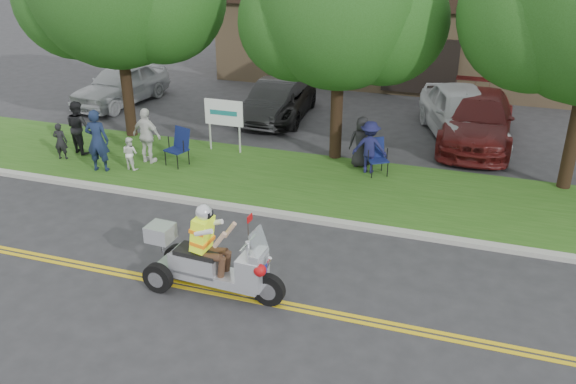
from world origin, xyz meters
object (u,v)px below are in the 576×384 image
(spectator_adult_left, at_px, (97,140))
(spectator_adult_mid, at_px, (79,127))
(trike_scooter, at_px, (209,262))
(parked_car_far_right, at_px, (462,113))
(lawn_chair_b, at_px, (376,154))
(lawn_chair_a, at_px, (179,144))
(spectator_adult_right, at_px, (147,136))
(parked_car_mid, at_px, (278,102))
(parked_car_left, at_px, (276,101))
(parked_car_far_left, at_px, (121,84))
(parked_car_right, at_px, (477,119))

(spectator_adult_left, bearing_deg, spectator_adult_mid, -48.88)
(trike_scooter, height_order, parked_car_far_right, trike_scooter)
(lawn_chair_b, distance_m, spectator_adult_left, 7.97)
(lawn_chair_a, xyz_separation_m, lawn_chair_b, (5.65, 1.14, -0.04))
(trike_scooter, bearing_deg, spectator_adult_right, 132.86)
(lawn_chair_b, bearing_deg, parked_car_mid, 104.49)
(parked_car_left, bearing_deg, parked_car_far_left, -177.73)
(spectator_adult_left, height_order, parked_car_far_right, spectator_adult_left)
(lawn_chair_b, height_order, spectator_adult_left, spectator_adult_left)
(trike_scooter, height_order, spectator_adult_left, spectator_adult_left)
(trike_scooter, height_order, parked_car_far_left, trike_scooter)
(lawn_chair_b, height_order, parked_car_far_left, parked_car_far_left)
(trike_scooter, distance_m, lawn_chair_b, 7.12)
(spectator_adult_right, xyz_separation_m, parked_car_far_left, (-4.31, 5.37, -0.17))
(lawn_chair_a, bearing_deg, parked_car_far_right, 51.90)
(trike_scooter, bearing_deg, parked_car_mid, 105.35)
(trike_scooter, height_order, spectator_adult_mid, trike_scooter)
(spectator_adult_left, height_order, spectator_adult_mid, spectator_adult_left)
(parked_car_right, bearing_deg, parked_car_mid, 177.08)
(spectator_adult_mid, bearing_deg, spectator_adult_right, -159.05)
(lawn_chair_a, xyz_separation_m, spectator_adult_mid, (-3.38, -0.11, 0.20))
(parked_car_left, bearing_deg, spectator_adult_left, -114.30)
(parked_car_far_left, bearing_deg, spectator_adult_right, -43.92)
(spectator_adult_left, xyz_separation_m, parked_car_right, (10.21, 6.16, -0.23))
(lawn_chair_a, distance_m, lawn_chair_b, 5.77)
(spectator_adult_right, bearing_deg, spectator_adult_mid, 6.98)
(lawn_chair_b, bearing_deg, spectator_adult_mid, 155.94)
(spectator_adult_left, distance_m, spectator_adult_right, 1.43)
(lawn_chair_b, relative_size, parked_car_far_right, 0.20)
(parked_car_left, relative_size, parked_car_right, 0.76)
(spectator_adult_right, relative_size, parked_car_far_right, 0.33)
(spectator_adult_mid, distance_m, parked_car_left, 7.03)
(lawn_chair_a, height_order, spectator_adult_mid, spectator_adult_mid)
(lawn_chair_a, distance_m, parked_car_far_left, 7.39)
(lawn_chair_b, relative_size, parked_car_mid, 0.23)
(lawn_chair_b, xyz_separation_m, parked_car_right, (2.59, 3.84, 0.11))
(parked_car_mid, bearing_deg, parked_car_far_left, 176.86)
(parked_car_left, xyz_separation_m, parked_car_far_right, (6.58, -0.02, 0.19))
(parked_car_mid, bearing_deg, spectator_adult_left, -120.75)
(trike_scooter, relative_size, parked_car_mid, 0.66)
(spectator_adult_left, bearing_deg, parked_car_far_left, -74.34)
(trike_scooter, bearing_deg, parked_car_far_right, 72.49)
(parked_car_mid, distance_m, parked_car_right, 7.01)
(spectator_adult_mid, height_order, parked_car_right, spectator_adult_mid)
(spectator_adult_mid, xyz_separation_m, parked_car_right, (11.62, 5.09, -0.13))
(trike_scooter, relative_size, spectator_adult_left, 1.61)
(parked_car_mid, bearing_deg, parked_car_left, -133.61)
(spectator_adult_left, xyz_separation_m, parked_car_far_left, (-3.29, 6.36, -0.25))
(trike_scooter, distance_m, spectator_adult_right, 7.15)
(spectator_adult_right, bearing_deg, parked_car_mid, -102.79)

